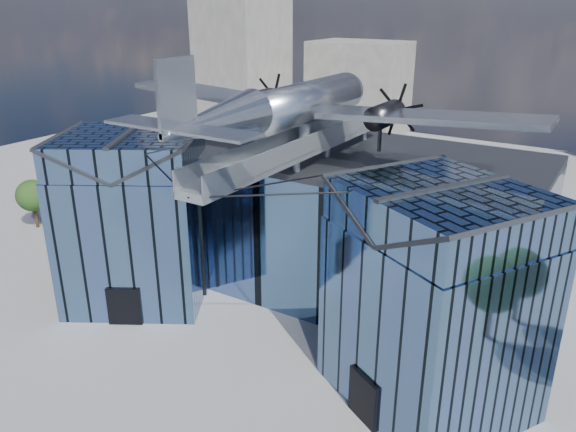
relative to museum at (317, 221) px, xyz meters
The scene contains 4 objects.
ground_plane 8.03m from the museum, 90.00° to the right, with size 120.00×120.00×0.00m, color gray.
museum is the anchor object (origin of this frame).
bg_towers 44.92m from the museum, 88.14° to the left, with size 77.00×24.50×26.00m.
tree_side_w 28.43m from the museum, behind, with size 3.42×3.42×4.59m.
Camera 1 is at (17.33, -25.90, 19.93)m, focal length 35.00 mm.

